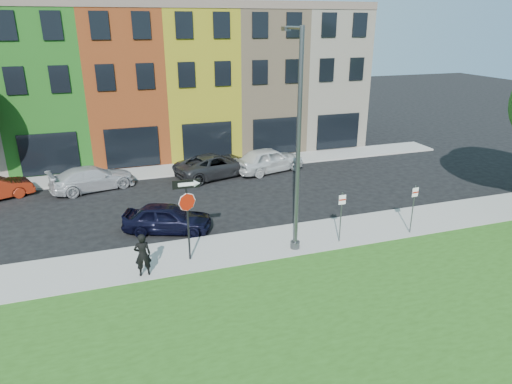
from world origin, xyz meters
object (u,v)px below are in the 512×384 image
object	(u,v)px
street_lamp	(297,144)
stop_sign	(187,204)
sedan_near	(167,218)
man	(143,255)

from	to	relation	value
street_lamp	stop_sign	bearing A→B (deg)	-177.51
stop_sign	sedan_near	xyz separation A→B (m)	(-0.44, 3.16, -1.84)
stop_sign	man	distance (m)	2.53
man	street_lamp	size ratio (longest dim) A/B	0.19
stop_sign	sedan_near	distance (m)	3.68
stop_sign	man	xyz separation A→B (m)	(-1.89, -0.67, -1.55)
stop_sign	man	world-z (taller)	stop_sign
sedan_near	street_lamp	size ratio (longest dim) A/B	0.49
stop_sign	sedan_near	size ratio (longest dim) A/B	0.78
stop_sign	street_lamp	bearing A→B (deg)	-0.96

